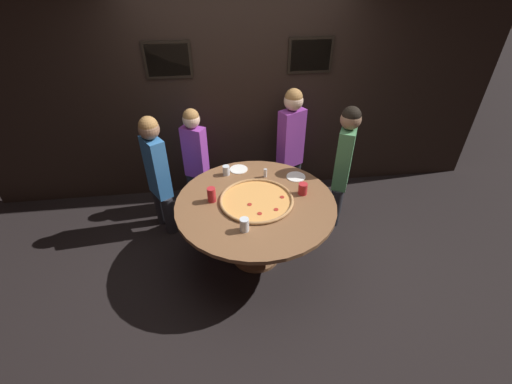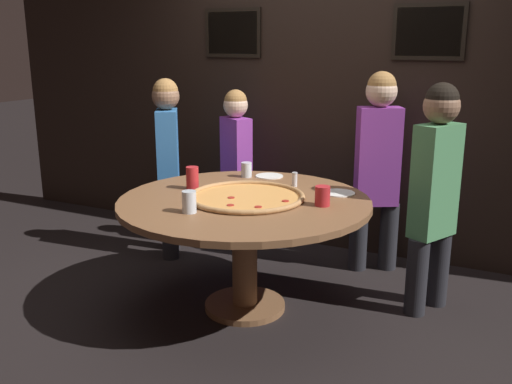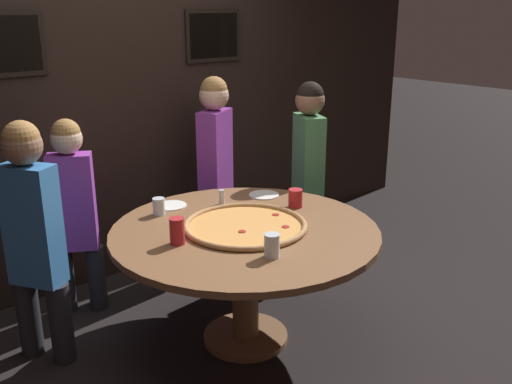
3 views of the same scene
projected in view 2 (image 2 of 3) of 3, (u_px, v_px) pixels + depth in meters
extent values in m
plane|color=black|center=(245.00, 308.00, 3.72)|extent=(24.00, 24.00, 0.00)
cube|color=black|center=(323.00, 90.00, 4.58)|extent=(6.40, 0.06, 2.60)
cube|color=black|center=(233.00, 33.00, 4.77)|extent=(0.52, 0.02, 0.40)
cube|color=slate|center=(232.00, 33.00, 4.77)|extent=(0.46, 0.01, 0.34)
cube|color=black|center=(429.00, 32.00, 4.09)|extent=(0.52, 0.02, 0.40)
cube|color=#B2A893|center=(428.00, 32.00, 4.08)|extent=(0.46, 0.01, 0.34)
cylinder|color=brown|center=(244.00, 202.00, 3.53)|extent=(1.57, 1.57, 0.04)
cylinder|color=brown|center=(245.00, 258.00, 3.63)|extent=(0.16, 0.16, 0.70)
cylinder|color=brown|center=(245.00, 305.00, 3.71)|extent=(0.52, 0.52, 0.04)
cylinder|color=#E0994C|center=(246.00, 198.00, 3.53)|extent=(0.69, 0.69, 0.01)
torus|color=#B27F4C|center=(246.00, 196.00, 3.53)|extent=(0.73, 0.73, 0.03)
cylinder|color=#A8281E|center=(258.00, 207.00, 3.31)|extent=(0.04, 0.04, 0.00)
cylinder|color=#A8281E|center=(285.00, 201.00, 3.43)|extent=(0.04, 0.04, 0.00)
cylinder|color=#A8281E|center=(230.00, 205.00, 3.34)|extent=(0.04, 0.04, 0.00)
cylinder|color=#A8281E|center=(231.00, 198.00, 3.51)|extent=(0.04, 0.04, 0.00)
cylinder|color=#B22328|center=(192.00, 178.00, 3.75)|extent=(0.08, 0.08, 0.15)
cylinder|color=silver|center=(246.00, 170.00, 4.08)|extent=(0.08, 0.08, 0.11)
cylinder|color=silver|center=(189.00, 202.00, 3.23)|extent=(0.08, 0.08, 0.13)
cylinder|color=#B22328|center=(322.00, 196.00, 3.37)|extent=(0.09, 0.09, 0.12)
cylinder|color=white|center=(339.00, 193.00, 3.65)|extent=(0.20, 0.20, 0.01)
cylinder|color=white|center=(269.00, 176.00, 4.10)|extent=(0.20, 0.20, 0.01)
cylinder|color=silver|center=(295.00, 180.00, 3.82)|extent=(0.04, 0.04, 0.08)
cylinder|color=#B7B7BC|center=(295.00, 173.00, 3.81)|extent=(0.04, 0.04, 0.01)
cylinder|color=#232328|center=(243.00, 223.00, 4.71)|extent=(0.17, 0.17, 0.45)
cylinder|color=#232328|center=(231.00, 217.00, 4.87)|extent=(0.17, 0.17, 0.45)
cube|color=purple|center=(236.00, 156.00, 4.65)|extent=(0.31, 0.26, 0.64)
sphere|color=beige|center=(236.00, 105.00, 4.54)|extent=(0.20, 0.20, 0.20)
sphere|color=#9E703D|center=(236.00, 101.00, 4.53)|extent=(0.18, 0.18, 0.18)
cylinder|color=#232328|center=(388.00, 236.00, 4.31)|extent=(0.19, 0.19, 0.51)
cylinder|color=#232328|center=(358.00, 237.00, 4.30)|extent=(0.19, 0.19, 0.51)
cube|color=purple|center=(378.00, 157.00, 4.15)|extent=(0.35, 0.29, 0.72)
sphere|color=beige|center=(382.00, 91.00, 4.02)|extent=(0.22, 0.22, 0.22)
sphere|color=#9E703D|center=(382.00, 86.00, 4.01)|extent=(0.20, 0.20, 0.20)
cylinder|color=#232328|center=(438.00, 268.00, 3.72)|extent=(0.18, 0.18, 0.50)
cylinder|color=#232328|center=(417.00, 277.00, 3.58)|extent=(0.18, 0.18, 0.50)
cube|color=#4C8C59|center=(435.00, 181.00, 3.50)|extent=(0.28, 0.34, 0.70)
sphere|color=#8C664C|center=(442.00, 106.00, 3.38)|extent=(0.22, 0.22, 0.22)
sphere|color=black|center=(442.00, 99.00, 3.37)|extent=(0.20, 0.20, 0.20)
cylinder|color=#232328|center=(170.00, 229.00, 4.51)|extent=(0.18, 0.18, 0.49)
cylinder|color=#232328|center=(171.00, 220.00, 4.72)|extent=(0.18, 0.18, 0.49)
cube|color=#3370B2|center=(168.00, 154.00, 4.47)|extent=(0.29, 0.33, 0.68)
sphere|color=#8C664C|center=(166.00, 96.00, 4.35)|extent=(0.21, 0.21, 0.21)
sphere|color=#9E703D|center=(165.00, 91.00, 4.34)|extent=(0.19, 0.19, 0.19)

